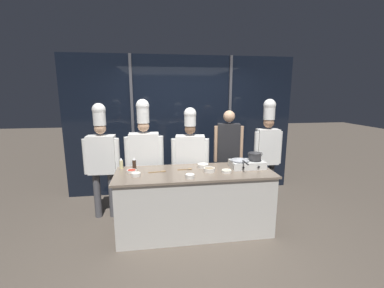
# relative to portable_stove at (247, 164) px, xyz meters

# --- Properties ---
(ground_plane) EXTENTS (24.00, 24.00, 0.00)m
(ground_plane) POSITION_rel_portable_stove_xyz_m (-0.81, -0.08, -0.96)
(ground_plane) COLOR brown
(window_wall_back) EXTENTS (4.47, 0.09, 2.70)m
(window_wall_back) POSITION_rel_portable_stove_xyz_m (-0.81, 1.48, 0.39)
(window_wall_back) COLOR black
(window_wall_back) RESTS_ON ground_plane
(demo_counter) EXTENTS (2.23, 0.82, 0.91)m
(demo_counter) POSITION_rel_portable_stove_xyz_m (-0.81, -0.08, -0.51)
(demo_counter) COLOR beige
(demo_counter) RESTS_ON ground_plane
(portable_stove) EXTENTS (0.50, 0.33, 0.12)m
(portable_stove) POSITION_rel_portable_stove_xyz_m (0.00, 0.00, 0.00)
(portable_stove) COLOR silver
(portable_stove) RESTS_ON demo_counter
(frying_pan) EXTENTS (0.27, 0.47, 0.04)m
(frying_pan) POSITION_rel_portable_stove_xyz_m (-0.11, -0.01, 0.08)
(frying_pan) COLOR #ADAFB5
(frying_pan) RESTS_ON portable_stove
(stock_pot) EXTENTS (0.22, 0.19, 0.11)m
(stock_pot) POSITION_rel_portable_stove_xyz_m (0.11, 0.00, 0.12)
(stock_pot) COLOR #333335
(stock_pot) RESTS_ON portable_stove
(squeeze_bottle_oil) EXTENTS (0.05, 0.05, 0.17)m
(squeeze_bottle_oil) POSITION_rel_portable_stove_xyz_m (-1.85, 0.22, 0.02)
(squeeze_bottle_oil) COLOR beige
(squeeze_bottle_oil) RESTS_ON demo_counter
(squeeze_bottle_soy) EXTENTS (0.05, 0.05, 0.19)m
(squeeze_bottle_soy) POSITION_rel_portable_stove_xyz_m (-1.66, 0.13, 0.03)
(squeeze_bottle_soy) COLOR #332319
(squeeze_bottle_soy) RESTS_ON demo_counter
(prep_bowl_mushrooms) EXTENTS (0.17, 0.17, 0.06)m
(prep_bowl_mushrooms) POSITION_rel_portable_stove_xyz_m (-0.60, -0.11, -0.02)
(prep_bowl_mushrooms) COLOR silver
(prep_bowl_mushrooms) RESTS_ON demo_counter
(prep_bowl_chili_flakes) EXTENTS (0.14, 0.14, 0.04)m
(prep_bowl_chili_flakes) POSITION_rel_portable_stove_xyz_m (-1.69, 0.02, -0.04)
(prep_bowl_chili_flakes) COLOR silver
(prep_bowl_chili_flakes) RESTS_ON demo_counter
(prep_bowl_rice) EXTENTS (0.12, 0.12, 0.05)m
(prep_bowl_rice) POSITION_rel_portable_stove_xyz_m (-0.91, -0.34, -0.03)
(prep_bowl_rice) COLOR silver
(prep_bowl_rice) RESTS_ON demo_counter
(prep_bowl_garlic) EXTENTS (0.17, 0.17, 0.06)m
(prep_bowl_garlic) POSITION_rel_portable_stove_xyz_m (-0.65, 0.11, -0.02)
(prep_bowl_garlic) COLOR silver
(prep_bowl_garlic) RESTS_ON demo_counter
(prep_bowl_noodles) EXTENTS (0.14, 0.14, 0.04)m
(prep_bowl_noodles) POSITION_rel_portable_stove_xyz_m (-0.37, -0.19, -0.03)
(prep_bowl_noodles) COLOR silver
(prep_bowl_noodles) RESTS_ON demo_counter
(prep_bowl_bean_sprouts) EXTENTS (0.13, 0.13, 0.05)m
(prep_bowl_bean_sprouts) POSITION_rel_portable_stove_xyz_m (-1.62, -0.15, -0.03)
(prep_bowl_bean_sprouts) COLOR silver
(prep_bowl_bean_sprouts) RESTS_ON demo_counter
(serving_spoon_slotted) EXTENTS (0.22, 0.05, 0.02)m
(serving_spoon_slotted) POSITION_rel_portable_stove_xyz_m (-0.89, 0.03, -0.05)
(serving_spoon_slotted) COLOR olive
(serving_spoon_slotted) RESTS_ON demo_counter
(serving_spoon_solid) EXTENTS (0.25, 0.06, 0.02)m
(serving_spoon_solid) POSITION_rel_portable_stove_xyz_m (-1.28, -0.02, -0.05)
(serving_spoon_solid) COLOR olive
(serving_spoon_solid) RESTS_ON demo_counter
(chef_head) EXTENTS (0.56, 0.23, 1.85)m
(chef_head) POSITION_rel_portable_stove_xyz_m (-2.18, 0.55, 0.09)
(chef_head) COLOR #4C4C51
(chef_head) RESTS_ON ground_plane
(chef_sous) EXTENTS (0.61, 0.25, 1.91)m
(chef_sous) POSITION_rel_portable_stove_xyz_m (-1.53, 0.55, 0.10)
(chef_sous) COLOR #232326
(chef_sous) RESTS_ON ground_plane
(chef_line) EXTENTS (0.61, 0.30, 1.78)m
(chef_line) POSITION_rel_portable_stove_xyz_m (-0.79, 0.51, 0.04)
(chef_line) COLOR #232326
(chef_line) RESTS_ON ground_plane
(person_guest) EXTENTS (0.49, 0.26, 1.71)m
(person_guest) POSITION_rel_portable_stove_xyz_m (-0.11, 0.62, 0.09)
(person_guest) COLOR #4C4C51
(person_guest) RESTS_ON ground_plane
(chef_pastry) EXTENTS (0.50, 0.21, 1.90)m
(chef_pastry) POSITION_rel_portable_stove_xyz_m (0.59, 0.61, 0.16)
(chef_pastry) COLOR #232326
(chef_pastry) RESTS_ON ground_plane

